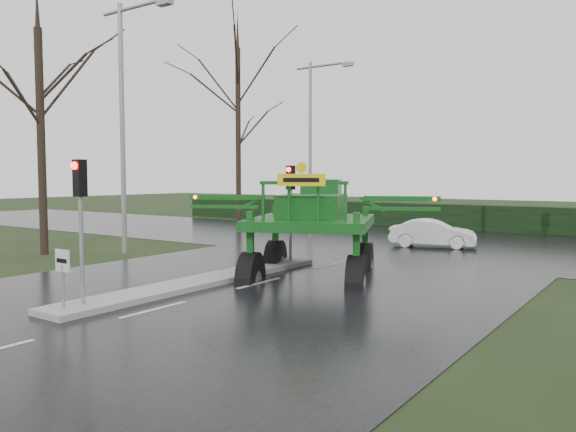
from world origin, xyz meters
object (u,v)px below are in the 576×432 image
Objects in this scene: keep_left_sign at (63,269)px; traffic_signal_near at (80,200)px; traffic_signal_mid at (290,192)px; street_light_left_near at (127,105)px; white_sedan at (432,247)px; crop_sprayer at (252,211)px; street_light_left_far at (315,129)px.

traffic_signal_near is at bearing 90.00° from keep_left_sign.
keep_left_sign is 0.38× the size of traffic_signal_mid.
street_light_left_near is at bearing 134.53° from traffic_signal_near.
traffic_signal_mid is 0.95× the size of white_sedan.
street_light_left_near is 2.69× the size of white_sedan.
traffic_signal_mid is 0.48× the size of crop_sprayer.
street_light_left_far is (-6.89, 12.51, 3.40)m from traffic_signal_mid.
crop_sprayer is at bearing -63.96° from street_light_left_far.
traffic_signal_mid is 8.41m from white_sedan.
traffic_signal_mid reaches higher than keep_left_sign.
street_light_left_near is 1.00× the size of street_light_left_far.
traffic_signal_near is 22.37m from street_light_left_far.
street_light_left_far is 1.35× the size of crop_sprayer.
white_sedan is (9.28, 9.13, -5.99)m from street_light_left_near.
crop_sprayer reaches higher than traffic_signal_near.
white_sedan is at bearing -27.71° from street_light_left_far.
traffic_signal_near is at bearing -120.10° from crop_sprayer.
street_light_left_near is at bearing -90.00° from street_light_left_far.
street_light_left_near reaches higher than crop_sprayer.
white_sedan is at bearing 44.52° from street_light_left_near.
crop_sprayer is 11.04m from white_sedan.
street_light_left_near is (-6.89, 7.50, 4.93)m from keep_left_sign.
crop_sprayer reaches higher than white_sedan.
street_light_left_far is 2.69× the size of white_sedan.
traffic_signal_mid reaches higher than white_sedan.
traffic_signal_near is 0.48× the size of crop_sprayer.
keep_left_sign is at bearing -72.22° from street_light_left_far.
street_light_left_far is (-6.89, 21.01, 3.40)m from traffic_signal_near.
street_light_left_near and street_light_left_far have the same top height.
traffic_signal_mid is at bearing 147.61° from white_sedan.
crop_sprayer is at bearing 83.05° from keep_left_sign.
street_light_left_near reaches higher than traffic_signal_near.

